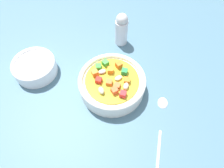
{
  "coord_description": "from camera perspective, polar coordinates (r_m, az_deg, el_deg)",
  "views": [
    {
      "loc": [
        4.17,
        25.66,
        42.87
      ],
      "look_at": [
        0.0,
        0.0,
        2.17
      ],
      "focal_mm": 32.24,
      "sensor_mm": 36.0,
      "label": 1
    }
  ],
  "objects": [
    {
      "name": "ground_plane",
      "position": [
        0.51,
        0.0,
        -1.92
      ],
      "size": [
        140.0,
        140.0,
        2.0
      ],
      "primitive_type": "cube",
      "color": "#42667A"
    },
    {
      "name": "soup_bowl_main",
      "position": [
        0.48,
        -0.0,
        0.19
      ],
      "size": [
        15.94,
        15.94,
        5.56
      ],
      "color": "white",
      "rests_on": "ground_plane"
    },
    {
      "name": "spoon",
      "position": [
        0.47,
        13.78,
        -11.24
      ],
      "size": [
        9.34,
        21.09,
        0.96
      ],
      "rotation": [
        0.0,
        0.0,
        4.34
      ],
      "color": "silver",
      "rests_on": "ground_plane"
    },
    {
      "name": "side_bowl_small",
      "position": [
        0.55,
        -21.05,
        4.51
      ],
      "size": [
        10.89,
        10.89,
        3.95
      ],
      "color": "white",
      "rests_on": "ground_plane"
    },
    {
      "name": "pepper_shaker",
      "position": [
        0.57,
        2.7,
        15.26
      ],
      "size": [
        3.5,
        3.5,
        9.77
      ],
      "color": "silver",
      "rests_on": "ground_plane"
    }
  ]
}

